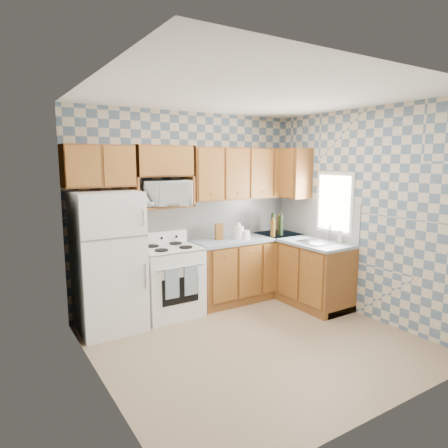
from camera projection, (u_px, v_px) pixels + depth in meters
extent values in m
plane|color=#8A7255|center=(255.00, 342.00, 4.52)|extent=(3.40, 3.40, 0.00)
cube|color=slate|center=(189.00, 210.00, 5.65)|extent=(3.40, 0.02, 2.70)
cube|color=slate|center=(361.00, 214.00, 5.21)|extent=(0.02, 3.20, 2.70)
cube|color=silver|center=(214.00, 218.00, 5.88)|extent=(2.60, 0.02, 0.56)
cube|color=silver|center=(316.00, 218.00, 5.90)|extent=(0.02, 1.60, 0.56)
cube|color=white|center=(108.00, 261.00, 4.77)|extent=(0.75, 0.70, 1.68)
cube|color=white|center=(170.00, 282.00, 5.27)|extent=(0.76, 0.65, 0.90)
cube|color=silver|center=(169.00, 248.00, 5.20)|extent=(0.76, 0.65, 0.02)
cube|color=white|center=(160.00, 238.00, 5.42)|extent=(0.76, 0.08, 0.17)
cube|color=navy|center=(172.00, 283.00, 4.91)|extent=(0.18, 0.02, 0.38)
cube|color=navy|center=(191.00, 280.00, 5.04)|extent=(0.18, 0.02, 0.38)
cube|color=brown|center=(248.00, 268.00, 5.98)|extent=(1.75, 0.60, 0.88)
cube|color=brown|center=(300.00, 270.00, 5.86)|extent=(0.60, 1.60, 0.88)
cube|color=#7B909F|center=(249.00, 238.00, 5.90)|extent=(1.77, 0.63, 0.04)
cube|color=#7B909F|center=(300.00, 240.00, 5.79)|extent=(0.63, 1.60, 0.04)
cube|color=brown|center=(244.00, 173.00, 5.87)|extent=(1.75, 0.33, 0.74)
cube|color=brown|center=(98.00, 166.00, 4.74)|extent=(0.82, 0.33, 0.50)
cube|color=brown|center=(289.00, 173.00, 6.09)|extent=(0.33, 0.70, 0.74)
cube|color=brown|center=(163.00, 207.00, 5.26)|extent=(0.80, 0.33, 0.03)
imported|color=white|center=(166.00, 193.00, 5.21)|extent=(0.68, 0.54, 0.33)
cube|color=#B7B7BC|center=(318.00, 242.00, 5.49)|extent=(0.48, 0.40, 0.03)
cube|color=silver|center=(334.00, 203.00, 5.56)|extent=(0.02, 0.66, 0.86)
cylinder|color=black|center=(273.00, 225.00, 5.98)|extent=(0.07, 0.07, 0.33)
cylinder|color=black|center=(281.00, 226.00, 5.99)|extent=(0.07, 0.07, 0.30)
cylinder|color=brown|center=(279.00, 225.00, 6.10)|extent=(0.07, 0.07, 0.28)
cylinder|color=brown|center=(273.00, 228.00, 5.89)|extent=(0.07, 0.07, 0.26)
cube|color=brown|center=(219.00, 232.00, 5.69)|extent=(0.13, 0.13, 0.23)
cylinder|color=white|center=(238.00, 233.00, 5.72)|extent=(0.15, 0.15, 0.19)
cylinder|color=beige|center=(340.00, 237.00, 5.45)|extent=(0.06, 0.06, 0.17)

